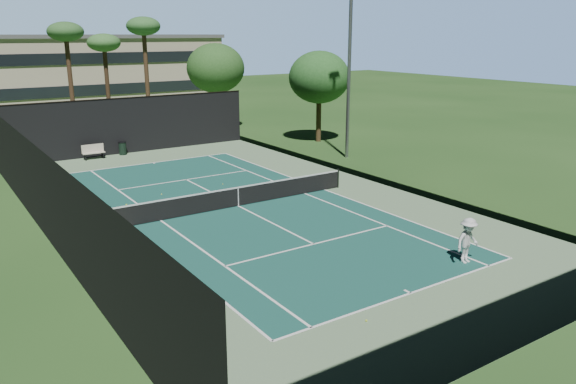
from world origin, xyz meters
The scene contains 20 objects.
ground centered at (0.00, 0.00, 0.00)m, with size 160.00×160.00×0.00m, color #23481B.
apron_slab centered at (0.00, 0.00, 0.01)m, with size 18.00×32.00×0.01m, color #64865E.
court_surface centered at (0.00, 0.00, 0.01)m, with size 10.97×23.77×0.01m, color #184D44.
court_lines centered at (0.00, 0.00, 0.02)m, with size 11.07×23.87×0.01m.
tennis_net centered at (0.00, 0.00, 0.56)m, with size 12.90×0.10×1.10m.
fence centered at (0.00, 0.06, 2.01)m, with size 18.04×32.05×4.03m.
player centered at (3.70, -11.14, 0.89)m, with size 1.14×0.66×1.77m, color silver.
tennis_ball_a centered at (-2.50, -12.49, 0.04)m, with size 0.07×0.07×0.07m, color #CDE434.
tennis_ball_b centered at (-2.43, 4.16, 0.03)m, with size 0.06×0.06×0.06m, color #EEF437.
tennis_ball_c centered at (1.30, 4.23, 0.03)m, with size 0.06×0.06×0.06m, color #D0DE32.
tennis_ball_d centered at (-4.65, 3.31, 0.04)m, with size 0.08×0.08×0.08m, color #D8F437.
park_bench centered at (-2.96, 15.34, 0.55)m, with size 1.50×0.45×1.02m.
trash_bin centered at (-0.83, 15.61, 0.48)m, with size 0.56×0.56×0.95m.
palm_a centered at (-2.00, 24.00, 8.19)m, with size 2.80×2.80×9.32m.
palm_b centered at (1.50, 26.00, 7.36)m, with size 2.80×2.80×8.42m.
palm_c centered at (4.00, 23.00, 8.60)m, with size 2.80×2.80×9.77m.
decid_tree_a centered at (10.00, 22.00, 5.42)m, with size 5.12×5.12×7.62m.
decid_tree_b centered at (14.00, 12.00, 5.08)m, with size 4.80×4.80×7.14m.
campus_building centered at (0.00, 45.98, 4.21)m, with size 40.50×12.50×8.30m.
light_pole centered at (12.00, 6.00, 6.46)m, with size 0.90×0.25×12.22m.
Camera 1 is at (-12.96, -23.84, 8.39)m, focal length 35.00 mm.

